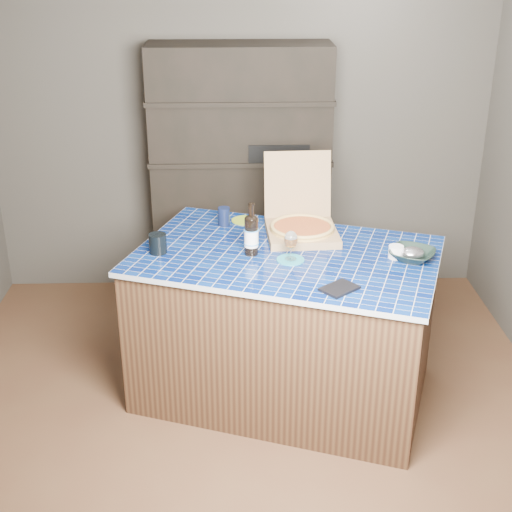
{
  "coord_description": "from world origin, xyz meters",
  "views": [
    {
      "loc": [
        -0.04,
        -3.18,
        2.41
      ],
      "look_at": [
        0.06,
        0.0,
        0.99
      ],
      "focal_mm": 50.0,
      "sensor_mm": 36.0,
      "label": 1
    }
  ],
  "objects_px": {
    "pizza_box": "(302,225)",
    "kitchen_island": "(285,324)",
    "wine_glass": "(291,240)",
    "bowl": "(412,255)",
    "mead_bottle": "(251,234)",
    "dvd_case": "(339,288)"
  },
  "relations": [
    {
      "from": "pizza_box",
      "to": "kitchen_island",
      "type": "bearing_deg",
      "value": -114.62
    },
    {
      "from": "pizza_box",
      "to": "wine_glass",
      "type": "relative_size",
      "value": 3.08
    },
    {
      "from": "pizza_box",
      "to": "bowl",
      "type": "distance_m",
      "value": 0.65
    },
    {
      "from": "kitchen_island",
      "to": "pizza_box",
      "type": "bearing_deg",
      "value": 87.36
    },
    {
      "from": "kitchen_island",
      "to": "pizza_box",
      "type": "xyz_separation_m",
      "value": [
        0.1,
        0.25,
        0.49
      ]
    },
    {
      "from": "wine_glass",
      "to": "kitchen_island",
      "type": "bearing_deg",
      "value": 99.42
    },
    {
      "from": "mead_bottle",
      "to": "dvd_case",
      "type": "xyz_separation_m",
      "value": [
        0.41,
        -0.44,
        -0.11
      ]
    },
    {
      "from": "mead_bottle",
      "to": "pizza_box",
      "type": "bearing_deg",
      "value": 41.3
    },
    {
      "from": "dvd_case",
      "to": "pizza_box",
      "type": "bearing_deg",
      "value": 150.54
    },
    {
      "from": "bowl",
      "to": "kitchen_island",
      "type": "bearing_deg",
      "value": 171.13
    },
    {
      "from": "kitchen_island",
      "to": "mead_bottle",
      "type": "xyz_separation_m",
      "value": [
        -0.19,
        -0.0,
        0.55
      ]
    },
    {
      "from": "kitchen_island",
      "to": "mead_bottle",
      "type": "height_order",
      "value": "mead_bottle"
    },
    {
      "from": "pizza_box",
      "to": "dvd_case",
      "type": "xyz_separation_m",
      "value": [
        0.12,
        -0.69,
        -0.05
      ]
    },
    {
      "from": "dvd_case",
      "to": "bowl",
      "type": "distance_m",
      "value": 0.55
    },
    {
      "from": "pizza_box",
      "to": "wine_glass",
      "type": "height_order",
      "value": "pizza_box"
    },
    {
      "from": "pizza_box",
      "to": "mead_bottle",
      "type": "bearing_deg",
      "value": -141.23
    },
    {
      "from": "kitchen_island",
      "to": "mead_bottle",
      "type": "distance_m",
      "value": 0.58
    },
    {
      "from": "mead_bottle",
      "to": "dvd_case",
      "type": "bearing_deg",
      "value": -46.62
    },
    {
      "from": "kitchen_island",
      "to": "bowl",
      "type": "xyz_separation_m",
      "value": [
        0.65,
        -0.1,
        0.46
      ]
    },
    {
      "from": "wine_glass",
      "to": "bowl",
      "type": "bearing_deg",
      "value": -1.06
    },
    {
      "from": "mead_bottle",
      "to": "wine_glass",
      "type": "relative_size",
      "value": 1.83
    },
    {
      "from": "dvd_case",
      "to": "kitchen_island",
      "type": "bearing_deg",
      "value": 167.62
    }
  ]
}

